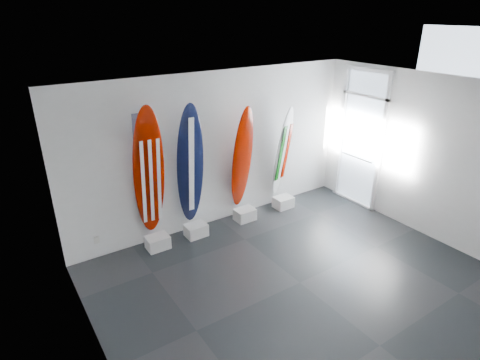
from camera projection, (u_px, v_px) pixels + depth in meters
floor at (300, 283)px, 6.30m from camera, size 6.00×6.00×0.00m
ceiling at (314, 93)px, 5.11m from camera, size 6.00×6.00×0.00m
wall_back at (217, 150)px, 7.62m from camera, size 6.00×0.00×6.00m
wall_left at (94, 267)px, 4.18m from camera, size 0.00×5.00×5.00m
wall_right at (429, 158)px, 7.24m from camera, size 0.00×5.00×5.00m
display_block_usa at (158, 242)px, 7.17m from camera, size 0.40×0.30×0.24m
surfboard_usa at (149, 173)px, 6.72m from camera, size 0.57×0.46×2.42m
display_block_navy at (196, 230)px, 7.57m from camera, size 0.40×0.30×0.24m
surfboard_navy at (190, 166)px, 7.13m from camera, size 0.54×0.32×2.33m
display_block_swiss at (245, 214)px, 8.14m from camera, size 0.40×0.30×0.24m
surfboard_swiss at (242, 159)px, 7.75m from camera, size 0.53×0.44×2.15m
display_block_italy at (283, 202)px, 8.66m from camera, size 0.40×0.30×0.24m
surfboard_italy at (283, 153)px, 8.29m from camera, size 0.55×0.51×2.01m
wall_outlet at (97, 240)px, 6.81m from camera, size 0.09×0.02×0.13m
glass_door at (361, 140)px, 8.43m from camera, size 0.12×1.16×2.85m
balcony at (394, 168)px, 9.48m from camera, size 2.80×2.20×1.20m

